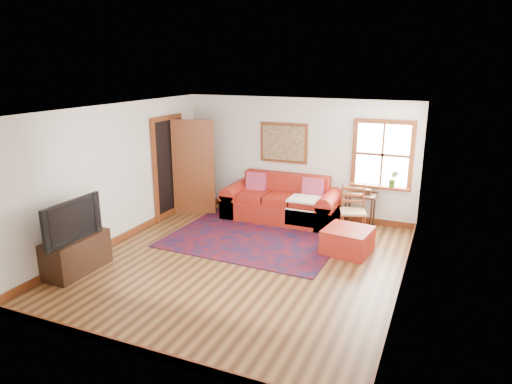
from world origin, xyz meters
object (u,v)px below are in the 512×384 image
at_px(red_leather_sofa, 282,205).
at_px(side_table, 361,200).
at_px(red_ottoman, 348,241).
at_px(ladder_back_chair, 353,209).
at_px(media_cabinet, 77,254).

relative_size(red_leather_sofa, side_table, 3.33).
distance_m(red_ottoman, side_table, 1.36).
relative_size(red_leather_sofa, red_ottoman, 3.13).
height_order(red_leather_sofa, ladder_back_chair, ladder_back_chair).
distance_m(side_table, media_cabinet, 5.26).
relative_size(side_table, media_cabinet, 0.67).
height_order(side_table, ladder_back_chair, ladder_back_chair).
bearing_deg(side_table, red_ottoman, -87.82).
height_order(red_ottoman, ladder_back_chair, ladder_back_chair).
bearing_deg(side_table, media_cabinet, -134.58).
bearing_deg(ladder_back_chair, red_ottoman, -83.09).
bearing_deg(red_leather_sofa, media_cabinet, -119.78).
bearing_deg(side_table, red_leather_sofa, -176.24).
bearing_deg(ladder_back_chair, side_table, 83.56).
bearing_deg(side_table, ladder_back_chair, -96.44).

